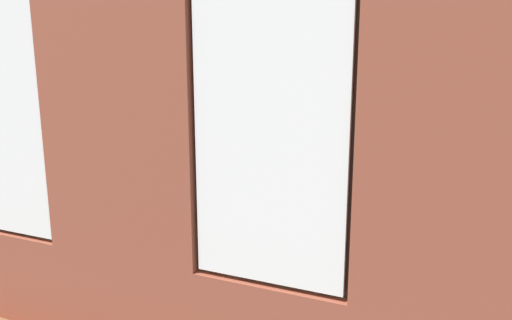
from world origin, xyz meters
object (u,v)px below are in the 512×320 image
at_px(potted_plant_between_couches, 292,242).
at_px(candle_jar, 295,186).
at_px(potted_plant_near_tv, 22,176).
at_px(potted_plant_corner_near_left, 504,153).
at_px(couch_left, 509,258).
at_px(potted_plant_by_left_couch, 461,195).
at_px(table_plant_small, 269,186).
at_px(coffee_table, 266,194).
at_px(remote_gray, 266,189).
at_px(cup_ceramic, 235,186).
at_px(media_console, 64,194).
at_px(tv_flatscreen, 60,150).
at_px(potted_plant_foreground_right, 185,131).
at_px(couch_by_window, 144,264).

bearing_deg(potted_plant_between_couches, candle_jar, -71.89).
bearing_deg(potted_plant_near_tv, potted_plant_corner_near_left, -142.98).
height_order(couch_left, potted_plant_by_left_couch, couch_left).
bearing_deg(potted_plant_corner_near_left, potted_plant_by_left_couch, 70.28).
relative_size(table_plant_small, potted_plant_by_left_couch, 0.27).
distance_m(coffee_table, remote_gray, 0.06).
relative_size(couch_left, remote_gray, 11.75).
height_order(cup_ceramic, media_console, media_console).
relative_size(tv_flatscreen, potted_plant_between_couches, 0.87).
bearing_deg(potted_plant_by_left_couch, potted_plant_near_tv, 27.07).
xyz_separation_m(cup_ceramic, tv_flatscreen, (2.38, 0.69, 0.43)).
distance_m(table_plant_small, remote_gray, 0.19).
xyz_separation_m(table_plant_small, potted_plant_foreground_right, (2.58, -2.07, 0.31)).
xyz_separation_m(couch_left, cup_ceramic, (3.18, -0.84, 0.14)).
relative_size(couch_by_window, potted_plant_near_tv, 1.23).
height_order(couch_by_window, candle_jar, couch_by_window).
bearing_deg(cup_ceramic, potted_plant_by_left_couch, -168.18).
distance_m(candle_jar, tv_flatscreen, 3.30).
relative_size(coffee_table, remote_gray, 7.66).
xyz_separation_m(couch_by_window, candle_jar, (-0.53, -2.56, 0.15)).
xyz_separation_m(candle_jar, potted_plant_near_tv, (2.58, 2.05, 0.33)).
distance_m(couch_by_window, cup_ceramic, 2.30).
distance_m(cup_ceramic, potted_plant_by_left_couch, 2.84).
distance_m(table_plant_small, media_console, 2.96).
height_order(tv_flatscreen, potted_plant_by_left_couch, tv_flatscreen).
xyz_separation_m(tv_flatscreen, potted_plant_near_tv, (-0.55, 1.08, -0.09)).
xyz_separation_m(candle_jar, tv_flatscreen, (3.13, 0.96, 0.42)).
height_order(remote_gray, potted_plant_by_left_couch, potted_plant_by_left_couch).
distance_m(couch_left, potted_plant_near_tv, 5.12).
bearing_deg(coffee_table, remote_gray, 0.00).
distance_m(coffee_table, potted_plant_corner_near_left, 3.58).
bearing_deg(potted_plant_foreground_right, potted_plant_near_tv, 93.88).
bearing_deg(potted_plant_by_left_couch, couch_left, 105.71).
xyz_separation_m(couch_left, potted_plant_near_tv, (5.01, 0.93, 0.49)).
bearing_deg(tv_flatscreen, media_console, 90.00).
xyz_separation_m(tv_flatscreen, potted_plant_foreground_right, (-0.29, -2.76, -0.07)).
bearing_deg(couch_by_window, remote_gray, -93.99).
distance_m(couch_left, table_plant_small, 2.83).
distance_m(couch_by_window, couch_left, 3.29).
height_order(candle_jar, table_plant_small, table_plant_small).
relative_size(couch_left, cup_ceramic, 19.56).
height_order(table_plant_small, potted_plant_between_couches, potted_plant_between_couches).
distance_m(couch_left, tv_flatscreen, 5.59).
bearing_deg(remote_gray, potted_plant_foreground_right, -117.78).
height_order(couch_by_window, table_plant_small, couch_by_window).
height_order(couch_by_window, potted_plant_near_tv, potted_plant_near_tv).
relative_size(cup_ceramic, media_console, 0.08).
height_order(potted_plant_foreground_right, potted_plant_corner_near_left, potted_plant_foreground_right).
bearing_deg(tv_flatscreen, potted_plant_between_couches, 158.59).
xyz_separation_m(tv_flatscreen, potted_plant_between_couches, (-3.95, 1.55, -0.17)).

